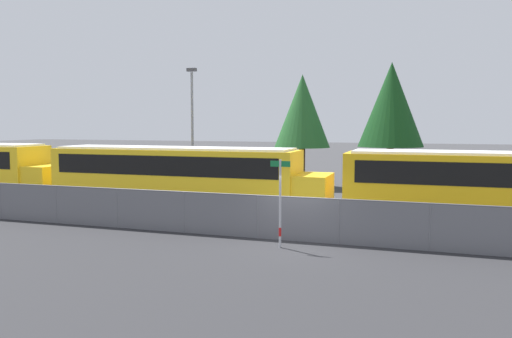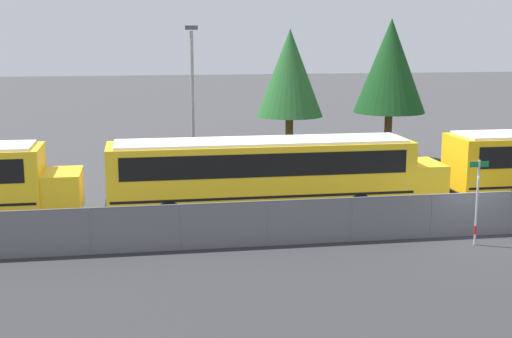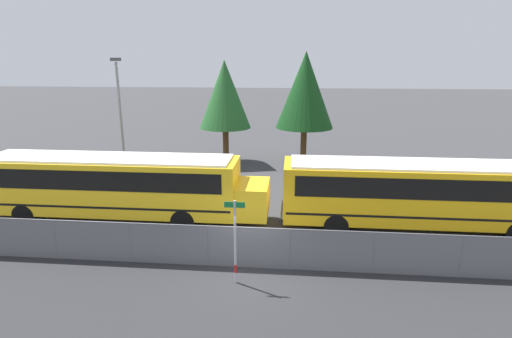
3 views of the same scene
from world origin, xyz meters
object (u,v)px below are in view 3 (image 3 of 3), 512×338
school_bus_1 (116,183)px  street_sign (235,240)px  light_pole (121,115)px  tree_0 (305,91)px  tree_1 (225,95)px  school_bus_2 (427,191)px

school_bus_1 → street_sign: 8.25m
school_bus_1 → street_sign: (6.45, -5.14, -0.28)m
school_bus_1 → light_pole: (-2.50, 6.71, 2.32)m
school_bus_1 → tree_0: tree_0 is taller
school_bus_1 → tree_1: size_ratio=1.82×
school_bus_1 → street_sign: size_ratio=4.51×
school_bus_2 → street_sign: 9.50m
tree_1 → street_sign: bearing=-79.4°
light_pole → tree_1: 7.63m
school_bus_2 → light_pole: bearing=158.6°
school_bus_2 → street_sign: size_ratio=4.51×
school_bus_2 → tree_1: size_ratio=1.82×
school_bus_2 → tree_0: 12.87m
school_bus_2 → light_pole: 18.27m
street_sign → light_pole: bearing=127.1°
tree_0 → tree_1: 5.80m
school_bus_1 → tree_1: 12.44m
street_sign → tree_0: (2.68, 16.43, 3.85)m
school_bus_2 → tree_1: (-11.03, 11.45, 3.21)m
street_sign → light_pole: light_pole is taller
light_pole → tree_1: (5.84, 4.83, 0.88)m
street_sign → tree_1: bearing=100.6°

